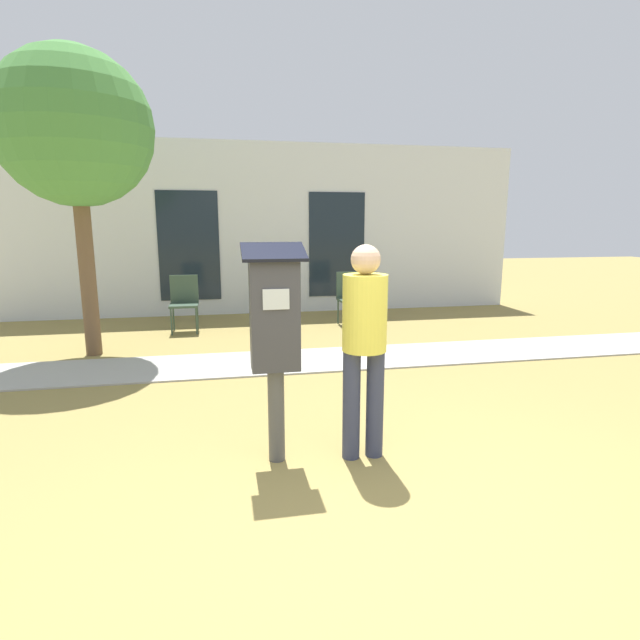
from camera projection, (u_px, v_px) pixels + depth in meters
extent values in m
plane|color=olive|center=(386.00, 543.00, 2.73)|extent=(40.00, 40.00, 0.00)
cube|color=#A3A099|center=(292.00, 361.00, 6.29)|extent=(12.00, 1.10, 0.02)
cube|color=silver|center=(264.00, 229.00, 9.52)|extent=(10.00, 0.24, 3.20)
cube|color=#19232D|center=(189.00, 246.00, 9.18)|extent=(1.10, 0.02, 2.00)
cube|color=#19232D|center=(337.00, 245.00, 9.72)|extent=(1.10, 0.02, 2.00)
cylinder|color=#4C4C4C|center=(276.00, 415.00, 3.64)|extent=(0.12, 0.12, 0.70)
cube|color=#38383D|center=(275.00, 314.00, 3.49)|extent=(0.34, 0.22, 0.80)
cube|color=silver|center=(276.00, 299.00, 3.36)|extent=(0.18, 0.01, 0.14)
cube|color=black|center=(273.00, 252.00, 3.41)|extent=(0.44, 0.31, 0.12)
cylinder|color=#333851|center=(351.00, 405.00, 3.66)|extent=(0.13, 0.13, 0.82)
cylinder|color=#333851|center=(375.00, 403.00, 3.70)|extent=(0.13, 0.13, 0.82)
cylinder|color=#EADB4C|center=(365.00, 313.00, 3.55)|extent=(0.32, 0.32, 0.55)
sphere|color=#D8AD8C|center=(366.00, 260.00, 3.48)|extent=(0.21, 0.21, 0.21)
cylinder|color=#334738|center=(171.00, 322.00, 7.74)|extent=(0.03, 0.03, 0.42)
cylinder|color=#334738|center=(197.00, 321.00, 7.81)|extent=(0.03, 0.03, 0.42)
cylinder|color=#334738|center=(174.00, 317.00, 8.11)|extent=(0.03, 0.03, 0.42)
cylinder|color=#334738|center=(198.00, 317.00, 8.18)|extent=(0.03, 0.03, 0.42)
cube|color=#334738|center=(184.00, 305.00, 7.92)|extent=(0.44, 0.44, 0.04)
cube|color=#334738|center=(184.00, 289.00, 8.06)|extent=(0.44, 0.04, 0.44)
cylinder|color=#334738|center=(260.00, 319.00, 8.01)|extent=(0.03, 0.03, 0.42)
cylinder|color=#334738|center=(284.00, 318.00, 8.08)|extent=(0.03, 0.03, 0.42)
cylinder|color=#334738|center=(258.00, 314.00, 8.37)|extent=(0.03, 0.03, 0.42)
cylinder|color=#334738|center=(281.00, 314.00, 8.45)|extent=(0.03, 0.03, 0.42)
cube|color=#334738|center=(271.00, 302.00, 8.18)|extent=(0.44, 0.44, 0.04)
cube|color=#334738|center=(269.00, 286.00, 8.33)|extent=(0.44, 0.04, 0.44)
cylinder|color=#334738|center=(343.00, 316.00, 8.27)|extent=(0.03, 0.03, 0.42)
cylinder|color=#334738|center=(365.00, 315.00, 8.35)|extent=(0.03, 0.03, 0.42)
cylinder|color=#334738|center=(338.00, 312.00, 8.64)|extent=(0.03, 0.03, 0.42)
cylinder|color=#334738|center=(359.00, 311.00, 8.71)|extent=(0.03, 0.03, 0.42)
cube|color=#334738|center=(352.00, 300.00, 8.45)|extent=(0.44, 0.44, 0.04)
cube|color=#334738|center=(349.00, 285.00, 8.60)|extent=(0.44, 0.04, 0.44)
cylinder|color=brown|center=(87.00, 272.00, 6.44)|extent=(0.20, 0.20, 2.20)
sphere|color=#47843D|center=(74.00, 128.00, 6.10)|extent=(1.90, 1.90, 1.90)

